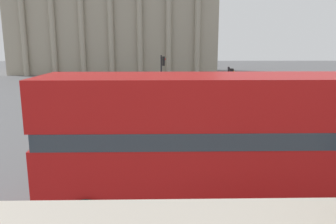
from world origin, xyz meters
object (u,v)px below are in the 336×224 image
at_px(car_black, 215,88).
at_px(pedestrian_yellow, 289,89).
at_px(car_maroon, 82,95).
at_px(pedestrian_olive, 138,82).
at_px(double_decker_bus, 221,138).
at_px(traffic_light_mid, 229,88).
at_px(pedestrian_blue, 210,99).
at_px(traffic_light_far, 162,74).
at_px(plaza_building_left, 116,18).
at_px(pedestrian_red, 274,85).
at_px(traffic_light_near, 218,102).

relative_size(car_black, pedestrian_yellow, 2.31).
height_order(car_maroon, pedestrian_olive, pedestrian_olive).
xyz_separation_m(double_decker_bus, car_black, (3.71, 23.52, -1.59)).
distance_m(traffic_light_mid, pedestrian_blue, 4.68).
bearing_deg(traffic_light_far, pedestrian_blue, -23.69).
bearing_deg(car_maroon, plaza_building_left, -48.62).
distance_m(traffic_light_far, pedestrian_red, 13.10).
height_order(traffic_light_far, car_black, traffic_light_far).
bearing_deg(car_maroon, pedestrian_olive, -80.84).
bearing_deg(double_decker_bus, car_black, 85.74).
bearing_deg(pedestrian_yellow, pedestrian_olive, 97.52).
height_order(double_decker_bus, pedestrian_blue, double_decker_bus).
height_order(traffic_light_far, pedestrian_red, traffic_light_far).
distance_m(traffic_light_mid, pedestrian_yellow, 11.58).
bearing_deg(pedestrian_red, plaza_building_left, -43.58).
distance_m(double_decker_bus, car_black, 23.87).
height_order(plaza_building_left, pedestrian_olive, plaza_building_left).
xyz_separation_m(traffic_light_near, car_maroon, (-9.28, 13.71, -1.71)).
distance_m(plaza_building_left, traffic_light_far, 36.25).
relative_size(double_decker_bus, car_black, 2.39).
height_order(traffic_light_mid, pedestrian_red, traffic_light_mid).
bearing_deg(pedestrian_red, traffic_light_far, 43.47).
relative_size(traffic_light_near, car_black, 0.88).
height_order(car_maroon, pedestrian_blue, pedestrian_blue).
distance_m(plaza_building_left, pedestrian_blue, 38.94).
xyz_separation_m(traffic_light_far, pedestrian_yellow, (11.15, 3.03, -1.62)).
xyz_separation_m(double_decker_bus, traffic_light_near, (0.82, 5.21, 0.12)).
xyz_separation_m(traffic_light_far, car_maroon, (-6.84, 2.53, -1.98)).
distance_m(double_decker_bus, pedestrian_red, 25.06).
bearing_deg(pedestrian_olive, traffic_light_near, -59.84).
relative_size(traffic_light_far, pedestrian_blue, 2.39).
xyz_separation_m(plaza_building_left, car_maroon, (1.15, -32.16, -8.83)).
relative_size(pedestrian_blue, pedestrian_yellow, 0.95).
height_order(car_black, pedestrian_yellow, pedestrian_yellow).
bearing_deg(plaza_building_left, pedestrian_red, -55.63).
distance_m(car_black, pedestrian_red, 5.78).
bearing_deg(plaza_building_left, double_decker_bus, -79.34).
relative_size(plaza_building_left, pedestrian_yellow, 19.17).
height_order(plaza_building_left, traffic_light_far, plaza_building_left).
height_order(double_decker_bus, car_maroon, double_decker_bus).
xyz_separation_m(traffic_light_near, pedestrian_yellow, (8.71, 14.22, -1.36)).
bearing_deg(pedestrian_olive, traffic_light_far, -58.61).
distance_m(traffic_light_far, pedestrian_olive, 10.36).
xyz_separation_m(traffic_light_far, pedestrian_olive, (-2.57, 9.88, -1.76)).
bearing_deg(traffic_light_mid, pedestrian_blue, 96.32).
distance_m(car_maroon, pedestrian_red, 18.44).
bearing_deg(traffic_light_mid, traffic_light_near, -106.56).
relative_size(double_decker_bus, traffic_light_near, 2.72).
height_order(traffic_light_far, pedestrian_yellow, traffic_light_far).
bearing_deg(traffic_light_near, car_black, 81.03).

